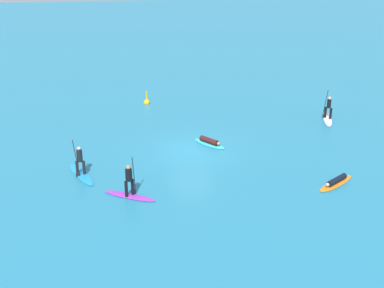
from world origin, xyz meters
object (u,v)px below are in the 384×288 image
at_px(surfer_on_orange_board, 336,182).
at_px(surfer_on_teal_board, 210,142).
at_px(surfer_on_purple_board, 130,187).
at_px(marker_buoy, 147,102).
at_px(surfer_on_white_board, 328,114).
at_px(surfer_on_blue_board, 81,168).

distance_m(surfer_on_orange_board, surfer_on_teal_board, 8.78).
relative_size(surfer_on_purple_board, marker_buoy, 2.51).
distance_m(surfer_on_teal_board, marker_buoy, 9.10).
bearing_deg(surfer_on_white_board, surfer_on_orange_board, 178.25).
distance_m(surfer_on_purple_board, surfer_on_orange_board, 11.44).
bearing_deg(surfer_on_white_board, surfer_on_blue_board, 127.33).
distance_m(surfer_on_teal_board, surfer_on_white_board, 9.83).
bearing_deg(surfer_on_white_board, surfer_on_purple_board, 139.50).
bearing_deg(surfer_on_purple_board, marker_buoy, 112.35).
height_order(surfer_on_orange_board, surfer_on_white_board, surfer_on_white_board).
bearing_deg(surfer_on_blue_board, surfer_on_purple_board, 18.76).
xyz_separation_m(surfer_on_orange_board, surfer_on_teal_board, (-6.30, 6.11, 0.03)).
distance_m(surfer_on_orange_board, surfer_on_blue_board, 14.47).
xyz_separation_m(surfer_on_white_board, marker_buoy, (-12.99, 4.62, -0.26)).
height_order(surfer_on_teal_board, marker_buoy, marker_buoy).
height_order(surfer_on_purple_board, surfer_on_teal_board, surfer_on_purple_board).
distance_m(surfer_on_blue_board, marker_buoy, 12.50).
xyz_separation_m(surfer_on_blue_board, surfer_on_white_board, (17.07, 7.19, -0.03)).
xyz_separation_m(surfer_on_orange_board, surfer_on_white_board, (2.83, 9.73, 0.28)).
bearing_deg(surfer_on_purple_board, surfer_on_orange_board, 28.69).
relative_size(surfer_on_purple_board, surfer_on_blue_board, 0.91).
bearing_deg(surfer_on_blue_board, surfer_on_orange_board, 53.65).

